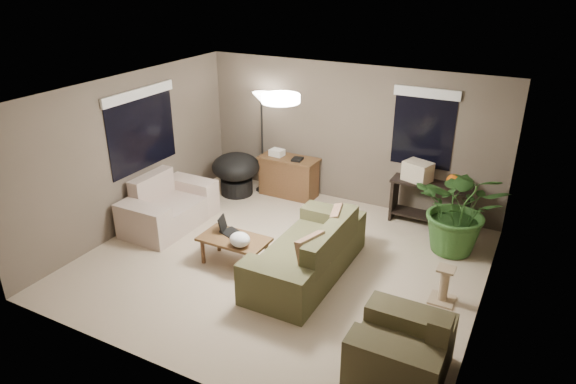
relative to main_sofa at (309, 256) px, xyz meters
The scene contains 20 objects.
room_shell 1.08m from the main_sofa, 168.46° to the left, with size 5.50×5.50×5.50m.
main_sofa is the anchor object (origin of this frame).
throw_pillows 0.44m from the main_sofa, ahead, with size 0.36×1.40×0.47m.
loveseat 2.76m from the main_sofa, behind, with size 0.90×1.60×0.85m.
armchair 2.13m from the main_sofa, 37.17° to the right, with size 0.95×1.00×0.85m.
coffee_table 1.11m from the main_sofa, 167.05° to the right, with size 1.00×0.55×0.42m.
laptop 1.27m from the main_sofa, behind, with size 0.42×0.33×0.24m.
plastic_bag 0.99m from the main_sofa, 155.64° to the right, with size 0.29×0.26×0.21m, color white.
desk 2.74m from the main_sofa, 123.59° to the left, with size 1.10×0.50×0.75m.
desk_papers 2.87m from the main_sofa, 126.35° to the left, with size 0.69×0.28×0.12m.
console_table 2.56m from the main_sofa, 64.35° to the left, with size 1.30×0.40×0.75m.
pumpkin 2.78m from the main_sofa, 57.70° to the left, with size 0.26×0.26×0.22m, color orange.
cardboard_box 2.53m from the main_sofa, 69.61° to the left, with size 0.43×0.32×0.32m, color beige.
papasan_chair 3.07m from the main_sofa, 142.23° to the left, with size 1.17×1.17×0.80m.
floor_lamp 3.33m from the main_sofa, 132.45° to the left, with size 0.32×0.32×1.91m.
ceiling_fixture 2.20m from the main_sofa, 168.46° to the left, with size 0.50×0.50×0.10m, color white.
houseplant 2.36m from the main_sofa, 43.48° to the left, with size 1.29×1.43×1.12m, color #2D5923.
cat_scratching_post 1.83m from the main_sofa, ahead, with size 0.32×0.32×0.50m.
window_left 3.57m from the main_sofa, behind, with size 0.05×1.56×1.33m.
window_back 3.09m from the main_sofa, 72.59° to the left, with size 1.06×0.05×1.33m.
Camera 1 is at (3.10, -5.70, 4.01)m, focal length 32.00 mm.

